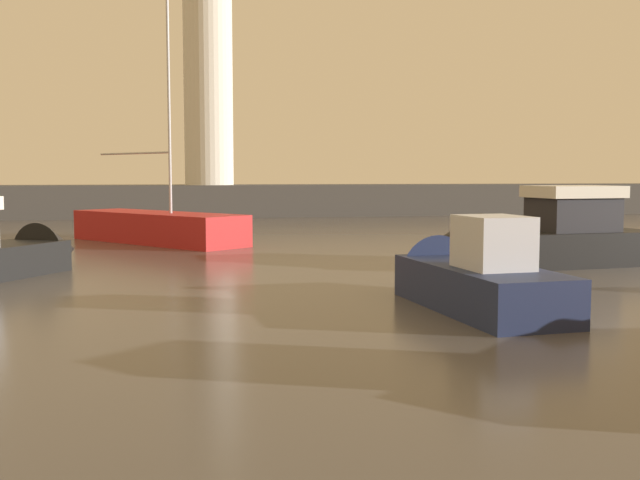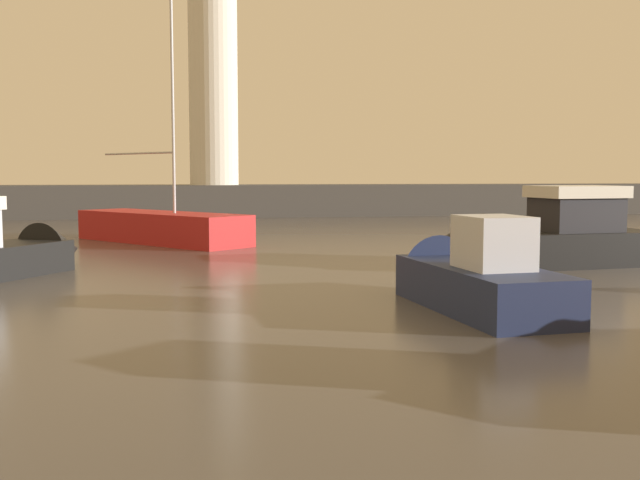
{
  "view_description": "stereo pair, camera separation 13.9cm",
  "coord_description": "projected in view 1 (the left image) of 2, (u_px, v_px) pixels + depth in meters",
  "views": [
    {
      "loc": [
        -2.74,
        -1.4,
        2.9
      ],
      "look_at": [
        0.01,
        13.57,
        1.55
      ],
      "focal_mm": 42.2,
      "sensor_mm": 36.0,
      "label": 1
    },
    {
      "loc": [
        -2.6,
        -1.43,
        2.9
      ],
      "look_at": [
        0.01,
        13.57,
        1.55
      ],
      "focal_mm": 42.2,
      "sensor_mm": 36.0,
      "label": 2
    }
  ],
  "objects": [
    {
      "name": "motorboat_2",
      "position": [
        528.0,
        240.0,
        23.41
      ],
      "size": [
        8.14,
        3.17,
        3.03
      ],
      "color": "black",
      "rests_on": "ground_plane"
    },
    {
      "name": "sailboat_moored",
      "position": [
        158.0,
        226.0,
        31.6
      ],
      "size": [
        7.5,
        8.4,
        15.17
      ],
      "color": "#B21E1E",
      "rests_on": "ground_plane"
    },
    {
      "name": "ground_plane",
      "position": [
        261.0,
        255.0,
        26.77
      ],
      "size": [
        220.0,
        220.0,
        0.0
      ],
      "primitive_type": "plane",
      "color": "#4C4742"
    },
    {
      "name": "lighthouse",
      "position": [
        208.0,
        54.0,
        50.29
      ],
      "size": [
        3.27,
        3.27,
        18.45
      ],
      "color": "silver",
      "rests_on": "breakwater"
    },
    {
      "name": "breakwater",
      "position": [
        223.0,
        201.0,
        51.32
      ],
      "size": [
        78.32,
        4.57,
        2.14
      ],
      "primitive_type": "cube",
      "color": "#423F3D",
      "rests_on": "ground_plane"
    },
    {
      "name": "motorboat_0",
      "position": [
        460.0,
        276.0,
        16.81
      ],
      "size": [
        2.42,
        6.48,
        2.43
      ],
      "color": "#1E284C",
      "rests_on": "ground_plane"
    }
  ]
}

